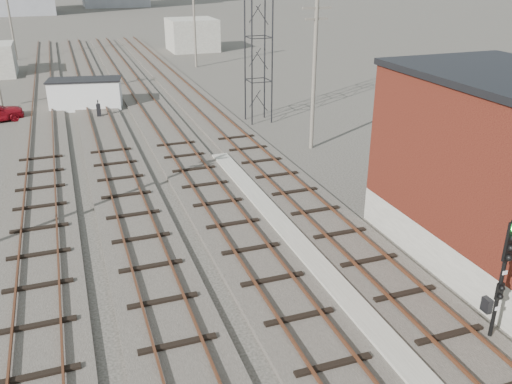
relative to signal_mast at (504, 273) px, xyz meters
name	(u,v)px	position (x,y,z in m)	size (l,w,h in m)	color
ground	(135,68)	(-3.70, 51.03, -2.46)	(320.00, 320.00, 0.00)	#282621
track_right	(205,110)	(-1.20, 30.03, -2.36)	(3.20, 90.00, 0.39)	#332D28
track_mid_right	(154,115)	(-5.20, 30.03, -2.36)	(3.20, 90.00, 0.39)	#332D28
track_mid_left	(100,119)	(-9.20, 30.03, -2.36)	(3.20, 90.00, 0.39)	#332D28
track_left	(42,124)	(-13.20, 30.03, -2.36)	(3.20, 90.00, 0.39)	#332D28
platform_curb	(324,275)	(-3.20, 5.03, -2.33)	(0.90, 28.00, 0.26)	gray
lattice_tower	(259,14)	(1.80, 26.03, 5.04)	(1.60, 1.60, 15.00)	black
utility_pole_left_c	(10,18)	(-16.20, 61.03, 2.33)	(1.80, 0.24, 9.00)	#595147
utility_pole_right_a	(314,71)	(2.80, 19.03, 2.33)	(1.80, 0.24, 9.00)	#595147
utility_pole_right_b	(194,22)	(2.80, 49.03, 2.33)	(1.80, 0.24, 9.00)	#595147
shed_right	(192,35)	(5.30, 61.03, -0.46)	(6.00, 6.00, 4.00)	gray
signal_mast	(504,273)	(0.00, 0.00, 0.00)	(0.40, 0.41, 4.16)	gray
switch_stand	(99,110)	(-9.17, 30.64, -1.84)	(0.33, 0.33, 1.32)	black
site_trailer	(86,94)	(-9.83, 34.09, -1.27)	(5.94, 3.36, 2.36)	silver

